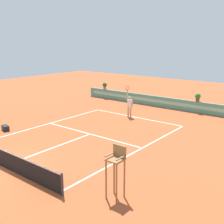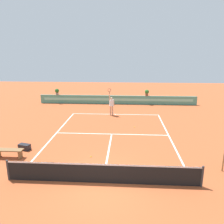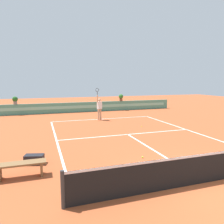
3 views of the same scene
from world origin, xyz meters
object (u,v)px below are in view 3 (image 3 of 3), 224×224
Objects in this scene: potted_plant_far_left at (15,100)px; tennis_player at (99,107)px; tennis_ball_near_baseline at (143,157)px; potted_plant_right at (121,97)px; tennis_ball_mid_court at (142,126)px; bench_courtside at (21,167)px; gear_bag at (34,159)px.

tennis_player is at bearing -36.26° from potted_plant_far_left.
tennis_ball_near_baseline is at bearing -66.18° from potted_plant_far_left.
potted_plant_far_left and potted_plant_right have the same top height.
tennis_ball_mid_court is at bearing -43.73° from potted_plant_far_left.
bench_courtside reaches higher than gear_bag.
tennis_player reaches higher than potted_plant_far_left.
tennis_player is 8.28m from potted_plant_far_left.
gear_bag is at bearing -120.46° from tennis_player.
tennis_player is 3.57× the size of potted_plant_right.
bench_courtside is at bearing -84.00° from potted_plant_far_left.
potted_plant_far_left is at bearing 136.27° from tennis_ball_mid_court.
tennis_player is at bearing -127.16° from potted_plant_right.
tennis_ball_near_baseline is at bearing -115.85° from tennis_ball_mid_court.
tennis_player is (5.18, 9.27, 0.67)m from bench_courtside.
tennis_ball_near_baseline is (4.60, 0.36, -0.34)m from bench_courtside.
tennis_ball_near_baseline is (4.22, -0.75, -0.15)m from gear_bag.
tennis_player is 38.01× the size of tennis_ball_near_baseline.
tennis_ball_mid_court is 0.09× the size of potted_plant_right.
bench_courtside is 2.21× the size of potted_plant_far_left.
gear_bag is at bearing 70.95° from bench_courtside.
potted_plant_right is (4.29, 13.81, 1.38)m from tennis_ball_near_baseline.
tennis_ball_mid_court is 12.17m from potted_plant_far_left.
potted_plant_far_left is at bearing 98.16° from gear_bag.
bench_courtside is 4.63m from tennis_ball_near_baseline.
tennis_ball_near_baseline is at bearing -107.25° from potted_plant_right.
tennis_player is at bearing 120.79° from tennis_ball_mid_court.
potted_plant_far_left is 10.38m from potted_plant_right.
tennis_ball_mid_court is at bearing -101.15° from potted_plant_right.
potted_plant_far_left reaches higher than gear_bag.
tennis_ball_near_baseline is 1.00× the size of tennis_ball_mid_court.
bench_courtside is 2.29× the size of gear_bag.
potted_plant_far_left is (-8.74, 8.36, 1.38)m from tennis_ball_mid_court.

